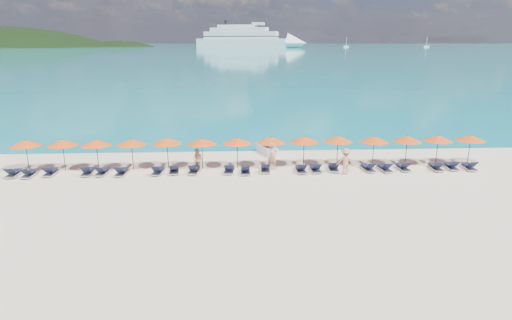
{
  "coord_description": "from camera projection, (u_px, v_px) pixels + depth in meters",
  "views": [
    {
      "loc": [
        -1.43,
        -24.38,
        8.93
      ],
      "look_at": [
        0.0,
        3.0,
        1.2
      ],
      "focal_mm": 30.0,
      "sensor_mm": 36.0,
      "label": 1
    }
  ],
  "objects": [
    {
      "name": "umbrella_13",
      "position": [
        471.0,
        138.0,
        31.21
      ],
      "size": [
        2.1,
        2.1,
        2.28
      ],
      "color": "black",
      "rests_on": "ground"
    },
    {
      "name": "lounger_14",
      "position": [
        333.0,
        167.0,
        30.25
      ],
      "size": [
        0.76,
        1.74,
        0.66
      ],
      "rotation": [
        0.0,
        0.0,
        -0.08
      ],
      "color": "silver",
      "rests_on": "ground"
    },
    {
      "name": "lounger_4",
      "position": [
        102.0,
        171.0,
        29.33
      ],
      "size": [
        0.77,
        1.75,
        0.66
      ],
      "rotation": [
        0.0,
        0.0,
        -0.09
      ],
      "color": "silver",
      "rests_on": "ground"
    },
    {
      "name": "umbrella_2",
      "position": [
        96.0,
        143.0,
        29.8
      ],
      "size": [
        2.1,
        2.1,
        2.28
      ],
      "color": "black",
      "rests_on": "ground"
    },
    {
      "name": "lounger_19",
      "position": [
        451.0,
        166.0,
        30.56
      ],
      "size": [
        0.78,
        1.75,
        0.66
      ],
      "rotation": [
        0.0,
        0.0,
        -0.1
      ],
      "color": "silver",
      "rests_on": "ground"
    },
    {
      "name": "umbrella_7",
      "position": [
        271.0,
        140.0,
        30.59
      ],
      "size": [
        2.1,
        2.1,
        2.28
      ],
      "color": "black",
      "rests_on": "ground"
    },
    {
      "name": "lounger_12",
      "position": [
        301.0,
        169.0,
        29.83
      ],
      "size": [
        0.66,
        1.72,
        0.66
      ],
      "rotation": [
        0.0,
        0.0,
        0.03
      ],
      "color": "silver",
      "rests_on": "ground"
    },
    {
      "name": "lounger_17",
      "position": [
        403.0,
        167.0,
        30.33
      ],
      "size": [
        0.66,
        1.71,
        0.66
      ],
      "rotation": [
        0.0,
        0.0,
        0.02
      ],
      "color": "silver",
      "rests_on": "ground"
    },
    {
      "name": "umbrella_4",
      "position": [
        167.0,
        141.0,
        30.28
      ],
      "size": [
        2.1,
        2.1,
        2.28
      ],
      "color": "black",
      "rests_on": "ground"
    },
    {
      "name": "lounger_6",
      "position": [
        158.0,
        171.0,
        29.45
      ],
      "size": [
        0.76,
        1.75,
        0.66
      ],
      "rotation": [
        0.0,
        0.0,
        -0.08
      ],
      "color": "silver",
      "rests_on": "ground"
    },
    {
      "name": "lounger_2",
      "position": [
        51.0,
        172.0,
        29.21
      ],
      "size": [
        0.66,
        1.72,
        0.66
      ],
      "rotation": [
        0.0,
        0.0,
        0.03
      ],
      "color": "silver",
      "rests_on": "ground"
    },
    {
      "name": "lounger_11",
      "position": [
        265.0,
        168.0,
        29.97
      ],
      "size": [
        0.71,
        1.73,
        0.66
      ],
      "rotation": [
        0.0,
        0.0,
        -0.05
      ],
      "color": "silver",
      "rests_on": "ground"
    },
    {
      "name": "umbrella_9",
      "position": [
        338.0,
        139.0,
        30.91
      ],
      "size": [
        2.1,
        2.1,
        2.28
      ],
      "color": "black",
      "rests_on": "ground"
    },
    {
      "name": "umbrella_1",
      "position": [
        62.0,
        143.0,
        29.75
      ],
      "size": [
        2.1,
        2.1,
        2.28
      ],
      "color": "black",
      "rests_on": "ground"
    },
    {
      "name": "headland_small",
      "position": [
        121.0,
        74.0,
        566.11
      ],
      "size": [
        162.0,
        126.0,
        85.5
      ],
      "color": "black",
      "rests_on": "ground"
    },
    {
      "name": "lounger_20",
      "position": [
        469.0,
        166.0,
        30.47
      ],
      "size": [
        0.79,
        1.75,
        0.66
      ],
      "rotation": [
        0.0,
        0.0,
        -0.1
      ],
      "color": "silver",
      "rests_on": "ground"
    },
    {
      "name": "lounger_15",
      "position": [
        368.0,
        167.0,
        30.17
      ],
      "size": [
        0.78,
        1.75,
        0.66
      ],
      "rotation": [
        0.0,
        0.0,
        0.1
      ],
      "color": "silver",
      "rests_on": "ground"
    },
    {
      "name": "lounger_5",
      "position": [
        122.0,
        172.0,
        29.24
      ],
      "size": [
        0.72,
        1.73,
        0.66
      ],
      "rotation": [
        0.0,
        0.0,
        -0.06
      ],
      "color": "silver",
      "rests_on": "ground"
    },
    {
      "name": "ground",
      "position": [
        259.0,
        192.0,
        25.93
      ],
      "size": [
        1400.0,
        1400.0,
        0.0
      ],
      "primitive_type": "plane",
      "color": "beige"
    },
    {
      "name": "umbrella_8",
      "position": [
        304.0,
        139.0,
        30.76
      ],
      "size": [
        2.1,
        2.1,
        2.28
      ],
      "color": "black",
      "rests_on": "ground"
    },
    {
      "name": "cruise_ship",
      "position": [
        252.0,
        39.0,
        510.09
      ],
      "size": [
        133.48,
        67.17,
        37.45
      ],
      "rotation": [
        0.0,
        0.0,
        -0.36
      ],
      "color": "silver",
      "rests_on": "ground"
    },
    {
      "name": "lounger_8",
      "position": [
        194.0,
        170.0,
        29.67
      ],
      "size": [
        0.76,
        1.75,
        0.66
      ],
      "rotation": [
        0.0,
        0.0,
        -0.08
      ],
      "color": "silver",
      "rests_on": "ground"
    },
    {
      "name": "umbrella_12",
      "position": [
        438.0,
        138.0,
        31.08
      ],
      "size": [
        2.1,
        2.1,
        2.28
      ],
      "color": "black",
      "rests_on": "ground"
    },
    {
      "name": "lounger_10",
      "position": [
        245.0,
        170.0,
        29.56
      ],
      "size": [
        0.64,
        1.71,
        0.66
      ],
      "rotation": [
        0.0,
        0.0,
        -0.01
      ],
      "color": "silver",
      "rests_on": "ground"
    },
    {
      "name": "umbrella_5",
      "position": [
        202.0,
        141.0,
        30.17
      ],
      "size": [
        2.1,
        2.1,
        2.28
      ],
      "color": "black",
      "rests_on": "ground"
    },
    {
      "name": "sailboat_far",
      "position": [
        426.0,
        46.0,
        528.11
      ],
      "size": [
        6.61,
        2.2,
        12.12
      ],
      "color": "silver",
      "rests_on": "ground"
    },
    {
      "name": "lounger_16",
      "position": [
        385.0,
        168.0,
        30.13
      ],
      "size": [
        0.74,
        1.74,
        0.66
      ],
      "rotation": [
        0.0,
        0.0,
        0.07
      ],
      "color": "silver",
      "rests_on": "ground"
    },
    {
      "name": "umbrella_3",
      "position": [
        131.0,
        142.0,
        29.98
      ],
      "size": [
        2.1,
        2.1,
        2.28
      ],
      "color": "black",
      "rests_on": "ground"
    },
    {
      "name": "lounger_0",
      "position": [
        13.0,
        173.0,
        28.94
      ],
      "size": [
        0.73,
        1.74,
        0.66
      ],
      "rotation": [
        0.0,
        0.0,
        0.07
      ],
      "color": "silver",
      "rests_on": "ground"
    },
    {
      "name": "umbrella_0",
      "position": [
        25.0,
        143.0,
        29.63
      ],
      "size": [
        2.1,
        2.1,
        2.28
      ],
      "color": "black",
      "rests_on": "ground"
    },
    {
      "name": "jetski",
      "position": [
        267.0,
        149.0,
        34.74
      ],
      "size": [
        1.73,
        2.72,
        0.91
      ],
      "rotation": [
        0.0,
        0.0,
        0.33
      ],
      "color": "silver",
      "rests_on": "ground"
    },
    {
      "name": "lounger_7",
      "position": [
        174.0,
        170.0,
        29.65
      ],
      "size": [
        0.75,
        1.74,
        0.66
      ],
      "rotation": [
        0.0,
        0.0,
        0.08
      ],
      "color": "silver",
      "rests_on": "ground"
    },
    {
      "name": "sailboat_near",
      "position": [
        346.0,
        46.0,
        522.75
      ],
      "size": [
        6.57,
        2.19,
        12.04
      ],
      "color": "silver",
      "rests_on": "ground"
    },
    {
      "name": "lounger_1",
      "position": [
        29.0,
        173.0,
        28.88
      ],
      "size": [
        0.65,
        1.71,
        0.66
      ],
      "rotation": [
        0.0,
        0.0,
        0.02
      ],
      "color": "silver",
      "rests_on": "ground"
    },
    {
      "name": "umbrella_11",
      "position": [
        407.0,
        139.0,
        30.95
      ],
      "size": [
        2.1,
        2.1,
        2.28
      ],
      "color": "black",
      "rests_on": "ground"
    },
    {
      "name": "lounger_3",
      "position": [
        88.0,
        171.0,
        29.29
      ],
      "size": [
        0.71,
        1.73,
        0.66
      ],
      "rotation": [
        0.0,
        0.0,
        0.05
      ],
      "color": "silver",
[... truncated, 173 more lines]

